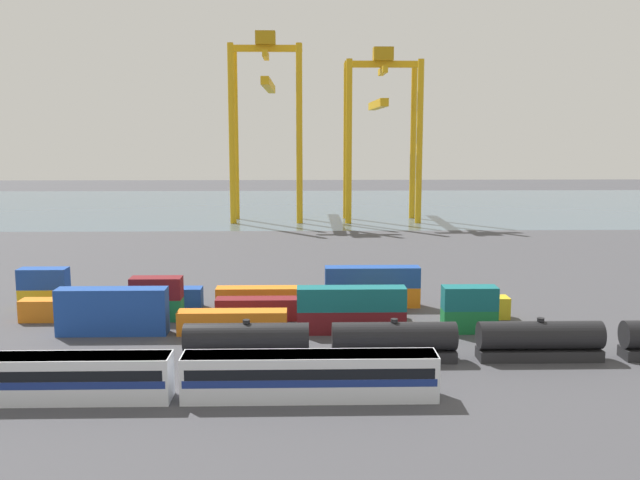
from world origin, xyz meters
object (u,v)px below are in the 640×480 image
shipping_container_2 (233,322)px  shipping_container_17 (372,297)px  shipping_container_3 (351,321)px  shipping_container_12 (483,307)px  gantry_crane_central (381,118)px  gantry_crane_west (267,107)px  freight_tank_row (467,341)px  shipping_container_16 (264,297)px  passenger_train (177,375)px

shipping_container_2 → shipping_container_17: size_ratio=1.00×
shipping_container_2 → shipping_container_3: 13.23m
shipping_container_12 → gantry_crane_central: size_ratio=0.14×
gantry_crane_west → gantry_crane_central: gantry_crane_west is taller
shipping_container_12 → gantry_crane_west: gantry_crane_west is taller
freight_tank_row → gantry_crane_central: gantry_crane_central is taller
shipping_container_2 → gantry_crane_west: gantry_crane_west is taller
freight_tank_row → shipping_container_16: bearing=134.1°
freight_tank_row → gantry_crane_central: 115.19m
freight_tank_row → shipping_container_3: 14.59m
shipping_container_2 → gantry_crane_central: size_ratio=0.28×
freight_tank_row → shipping_container_16: freight_tank_row is taller
shipping_container_2 → shipping_container_17: 20.50m
freight_tank_row → shipping_container_12: (5.65, 15.82, -0.68)m
shipping_container_3 → shipping_container_12: bearing=19.9°
gantry_crane_west → shipping_container_12: bearing=-72.6°
freight_tank_row → shipping_container_12: bearing=70.4°
freight_tank_row → gantry_crane_central: size_ratio=1.30×
passenger_train → shipping_container_16: size_ratio=3.61×
shipping_container_16 → shipping_container_17: (13.91, 0.00, 0.00)m
shipping_container_3 → shipping_container_16: same height
gantry_crane_west → gantry_crane_central: size_ratio=1.09×
gantry_crane_central → shipping_container_3: bearing=-98.0°
passenger_train → gantry_crane_central: bearing=76.1°
shipping_container_3 → gantry_crane_west: gantry_crane_west is taller
shipping_container_2 → gantry_crane_central: bearing=75.0°
shipping_container_17 → shipping_container_12: bearing=-24.8°
shipping_container_3 → gantry_crane_west: 108.15m
shipping_container_16 → gantry_crane_central: bearing=74.8°
freight_tank_row → gantry_crane_west: bearing=102.4°
passenger_train → freight_tank_row: freight_tank_row is taller
shipping_container_17 → shipping_container_3: bearing=-106.4°
shipping_container_17 → gantry_crane_west: 97.41m
shipping_container_2 → passenger_train: bearing=-97.9°
shipping_container_16 → shipping_container_17: bearing=0.0°
shipping_container_3 → shipping_container_17: same height
passenger_train → shipping_container_2: (2.72, 19.66, -0.84)m
shipping_container_16 → gantry_crane_central: 97.33m
passenger_train → shipping_container_3: (15.95, 19.66, -0.84)m
gantry_crane_west → gantry_crane_central: (28.66, -0.94, -2.73)m
passenger_train → shipping_container_12: 41.21m
shipping_container_3 → freight_tank_row: bearing=-42.8°
freight_tank_row → shipping_container_12: size_ratio=9.16×
freight_tank_row → shipping_container_12: freight_tank_row is taller
freight_tank_row → shipping_container_17: size_ratio=4.57×
shipping_container_3 → gantry_crane_central: size_ratio=0.28×
passenger_train → shipping_container_17: size_ratio=3.61×
passenger_train → shipping_container_3: size_ratio=3.61×
shipping_container_12 → passenger_train: bearing=-141.6°
freight_tank_row → gantry_crane_west: gantry_crane_west is taller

